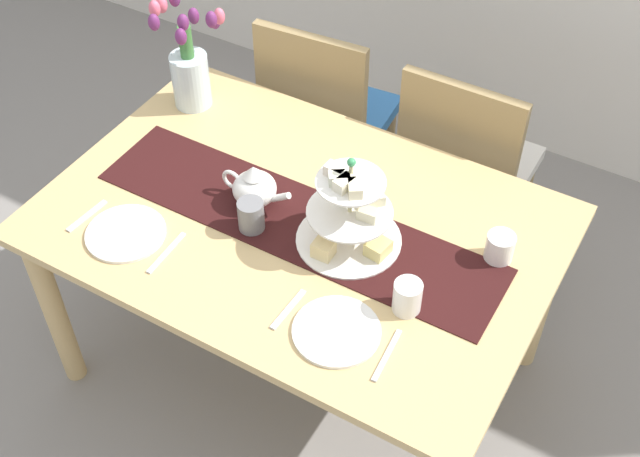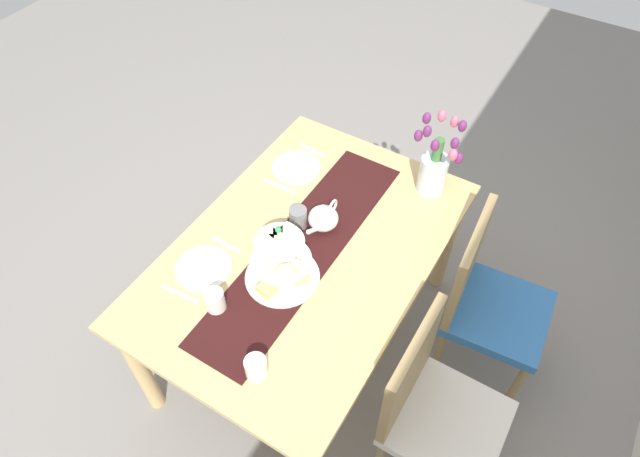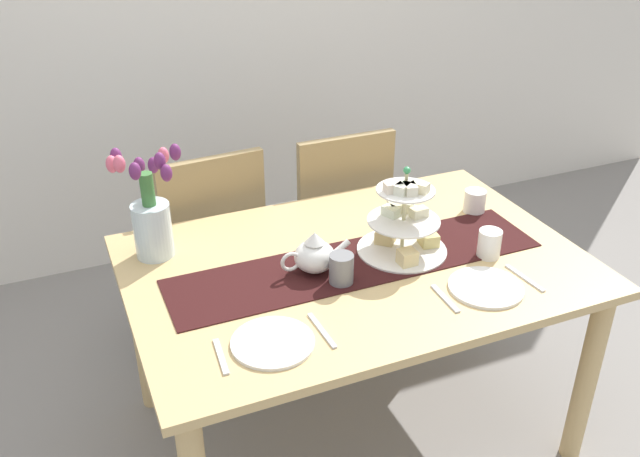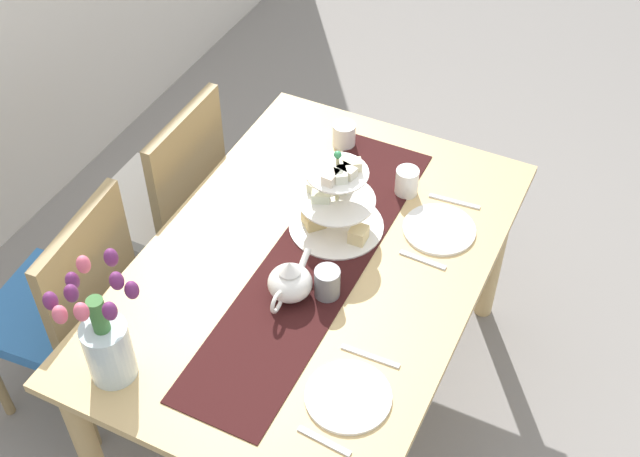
% 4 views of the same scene
% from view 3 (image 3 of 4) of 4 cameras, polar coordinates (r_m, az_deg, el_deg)
% --- Properties ---
extents(ground_plane, '(8.00, 8.00, 0.00)m').
position_cam_3_polar(ground_plane, '(2.69, 2.63, -16.07)').
color(ground_plane, gray).
extents(dining_table, '(1.47, 0.99, 0.73)m').
position_cam_3_polar(dining_table, '(2.30, 2.97, -4.93)').
color(dining_table, tan).
rests_on(dining_table, ground_plane).
extents(chair_left, '(0.45, 0.45, 0.91)m').
position_cam_3_polar(chair_left, '(2.85, -9.37, -0.93)').
color(chair_left, '#9C8254').
rests_on(chair_left, ground_plane).
extents(chair_right, '(0.42, 0.42, 0.91)m').
position_cam_3_polar(chair_right, '(3.01, 1.17, 1.15)').
color(chair_right, '#9C8254').
rests_on(chair_right, ground_plane).
extents(table_runner, '(1.25, 0.29, 0.00)m').
position_cam_3_polar(table_runner, '(2.23, 3.13, -2.83)').
color(table_runner, black).
rests_on(table_runner, dining_table).
extents(tiered_cake_stand, '(0.30, 0.30, 0.30)m').
position_cam_3_polar(tiered_cake_stand, '(2.26, 6.99, 0.34)').
color(tiered_cake_stand, beige).
rests_on(tiered_cake_stand, table_runner).
extents(teapot, '(0.24, 0.13, 0.14)m').
position_cam_3_polar(teapot, '(2.16, -0.48, -2.23)').
color(teapot, white).
rests_on(teapot, table_runner).
extents(tulip_vase, '(0.23, 0.23, 0.38)m').
position_cam_3_polar(tulip_vase, '(2.27, -13.87, 1.05)').
color(tulip_vase, silver).
rests_on(tulip_vase, dining_table).
extents(cream_jug, '(0.08, 0.08, 0.08)m').
position_cam_3_polar(cream_jug, '(2.59, 12.73, 2.23)').
color(cream_jug, white).
rests_on(cream_jug, dining_table).
extents(dinner_plate_left, '(0.23, 0.23, 0.01)m').
position_cam_3_polar(dinner_plate_left, '(1.89, -3.95, -9.42)').
color(dinner_plate_left, white).
rests_on(dinner_plate_left, dining_table).
extents(fork_left, '(0.03, 0.15, 0.01)m').
position_cam_3_polar(fork_left, '(1.86, -8.23, -10.47)').
color(fork_left, silver).
rests_on(fork_left, dining_table).
extents(knife_left, '(0.02, 0.17, 0.01)m').
position_cam_3_polar(knife_left, '(1.93, 0.15, -8.46)').
color(knife_left, silver).
rests_on(knife_left, dining_table).
extents(dinner_plate_right, '(0.23, 0.23, 0.01)m').
position_cam_3_polar(dinner_plate_right, '(2.16, 13.61, -4.77)').
color(dinner_plate_right, white).
rests_on(dinner_plate_right, dining_table).
extents(fork_right, '(0.02, 0.15, 0.01)m').
position_cam_3_polar(fork_right, '(2.09, 10.35, -5.74)').
color(fork_right, silver).
rests_on(fork_right, dining_table).
extents(knife_right, '(0.03, 0.17, 0.01)m').
position_cam_3_polar(knife_right, '(2.24, 16.63, -3.95)').
color(knife_right, silver).
rests_on(knife_right, dining_table).
extents(mug_grey, '(0.08, 0.08, 0.09)m').
position_cam_3_polar(mug_grey, '(2.11, 1.79, -3.35)').
color(mug_grey, slate).
rests_on(mug_grey, table_runner).
extents(mug_white_text, '(0.08, 0.08, 0.09)m').
position_cam_3_polar(mug_white_text, '(2.31, 13.89, -1.23)').
color(mug_white_text, white).
rests_on(mug_white_text, dining_table).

